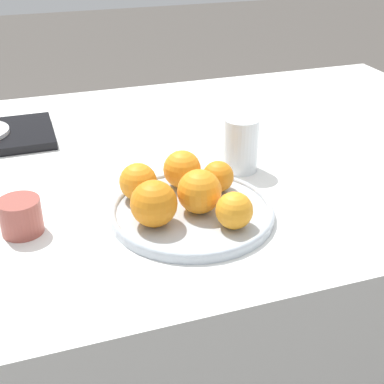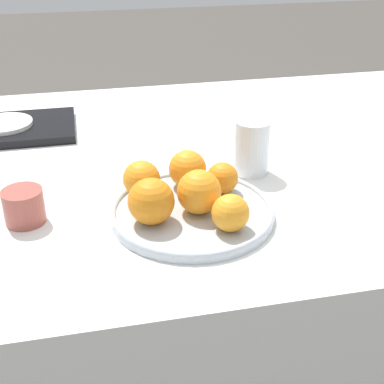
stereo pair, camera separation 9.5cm
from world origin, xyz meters
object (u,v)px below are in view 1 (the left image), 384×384
orange_1 (199,191)px  orange_5 (138,182)px  water_glass (240,145)px  fruit_platter (192,211)px  orange_3 (182,169)px  orange_4 (218,177)px  orange_2 (154,204)px  orange_0 (234,211)px  cup_0 (21,216)px

orange_1 → orange_5: bearing=139.3°
orange_5 → water_glass: bearing=18.1°
orange_5 → water_glass: size_ratio=0.61×
fruit_platter → orange_3: (0.01, 0.09, 0.04)m
orange_4 → orange_2: bearing=-152.1°
orange_3 → orange_4: (0.06, -0.04, -0.01)m
fruit_platter → orange_2: orange_2 is taller
orange_3 → orange_1: bearing=-89.9°
orange_0 → orange_2: orange_2 is taller
orange_1 → water_glass: size_ratio=0.69×
orange_1 → orange_3: 0.10m
orange_0 → fruit_platter: bearing=122.9°
orange_0 → orange_1: orange_1 is taller
orange_1 → orange_4: orange_1 is taller
orange_0 → water_glass: bearing=64.5°
fruit_platter → orange_0: size_ratio=4.64×
orange_1 → orange_4: size_ratio=1.32×
water_glass → cup_0: water_glass is taller
water_glass → orange_3: bearing=-158.7°
orange_5 → orange_2: bearing=-87.4°
fruit_platter → orange_1: (0.01, -0.01, 0.04)m
orange_2 → orange_1: bearing=11.0°
orange_1 → water_glass: 0.21m
orange_4 → water_glass: (0.09, 0.10, 0.01)m
fruit_platter → orange_4: bearing=37.0°
orange_2 → orange_0: bearing=-22.3°
orange_3 → water_glass: size_ratio=0.64×
fruit_platter → orange_0: orange_0 is taller
fruit_platter → water_glass: bearing=43.5°
fruit_platter → water_glass: size_ratio=2.60×
orange_2 → water_glass: bearing=36.7°
orange_2 → water_glass: size_ratio=0.71×
orange_4 → orange_5: (-0.15, 0.02, 0.00)m
orange_1 → cup_0: size_ratio=1.11×
orange_0 → orange_5: orange_5 is taller
orange_2 → orange_3: bearing=53.2°
cup_0 → orange_1: bearing=-9.7°
orange_2 → orange_3: (0.09, 0.12, -0.00)m
fruit_platter → orange_4: size_ratio=4.93×
orange_3 → water_glass: (0.15, 0.06, 0.01)m
orange_0 → orange_5: size_ratio=0.92×
orange_3 → orange_5: orange_3 is taller
orange_1 → orange_3: size_ratio=1.09×
orange_0 → orange_4: orange_0 is taller
orange_0 → orange_2: size_ratio=0.79×
orange_1 → orange_4: (0.06, 0.06, -0.01)m
orange_1 → orange_5: (-0.09, 0.08, -0.00)m
water_glass → orange_0: bearing=-115.5°
orange_3 → water_glass: bearing=21.3°
orange_3 → orange_0: bearing=-77.2°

